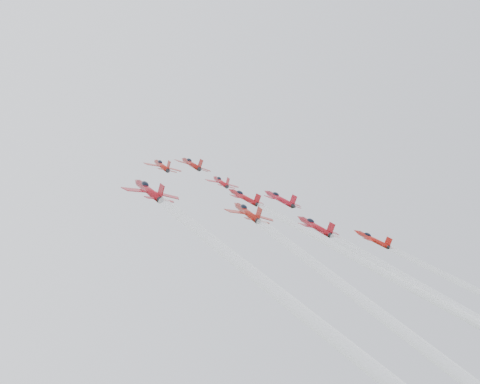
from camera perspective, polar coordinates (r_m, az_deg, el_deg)
jet_lead at (r=174.96m, az=-4.18°, el=2.42°), size 10.53×13.11×9.55m
jet_row2_left at (r=153.49m, az=-6.71°, el=2.27°), size 9.14×11.38×8.29m
jet_row2_center at (r=157.73m, az=-1.66°, el=0.89°), size 8.54×10.62×7.74m
jet_row2_right at (r=162.35m, az=3.41°, el=-0.56°), size 10.55×13.13×9.57m
jet_center at (r=109.83m, az=10.55°, el=-6.54°), size 8.98×80.62×57.16m
jet_rear_farleft at (r=72.39m, az=5.45°, el=-10.47°), size 10.62×95.33×67.59m
jet_rear_left at (r=88.20m, az=15.27°, el=-10.90°), size 10.13×90.91×64.45m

